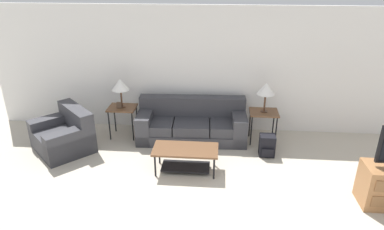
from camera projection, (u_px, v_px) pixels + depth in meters
name	position (u px, v px, depth m)	size (l,w,h in m)	color
wall_back	(208.00, 70.00, 7.05)	(9.16, 0.06, 2.60)	white
couch	(192.00, 125.00, 6.98)	(2.21, 0.93, 0.82)	#38383D
armchair	(64.00, 135.00, 6.57)	(1.41, 1.41, 0.80)	#38383D
coffee_table	(186.00, 154.00, 5.84)	(1.11, 0.54, 0.44)	brown
side_table_left	(122.00, 110.00, 6.96)	(0.56, 0.46, 0.65)	brown
side_table_right	(264.00, 115.00, 6.74)	(0.56, 0.46, 0.65)	brown
table_lamp_left	(120.00, 85.00, 6.74)	(0.35, 0.35, 0.59)	#472D1E
table_lamp_right	(266.00, 89.00, 6.52)	(0.35, 0.35, 0.59)	#472D1E
backpack	(267.00, 146.00, 6.38)	(0.28, 0.31, 0.41)	black
picture_frame	(119.00, 105.00, 6.84)	(0.10, 0.04, 0.13)	#4C3828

